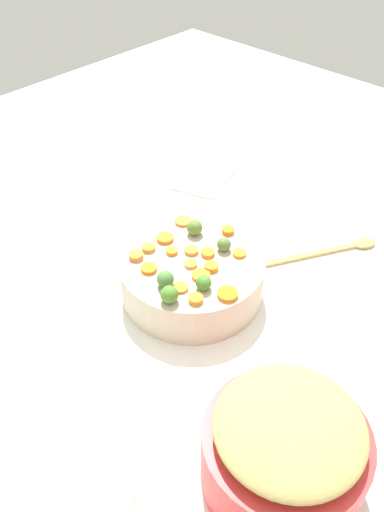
{
  "coord_description": "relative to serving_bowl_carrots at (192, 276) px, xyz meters",
  "views": [
    {
      "loc": [
        0.61,
        0.51,
        0.81
      ],
      "look_at": [
        0.03,
        -0.04,
        0.12
      ],
      "focal_mm": 37.1,
      "sensor_mm": 36.0,
      "label": 1
    }
  ],
  "objects": [
    {
      "name": "carrot_slice_13",
      "position": [
        0.08,
        -0.04,
        0.05
      ],
      "size": [
        0.04,
        0.04,
        0.01
      ],
      "primitive_type": "cylinder",
      "rotation": [
        0.0,
        0.0,
        5.68
      ],
      "color": "orange",
      "rests_on": "serving_bowl_carrots"
    },
    {
      "name": "carrot_slice_10",
      "position": [
        -0.08,
        0.06,
        0.05
      ],
      "size": [
        0.04,
        0.04,
        0.01
      ],
      "primitive_type": "cylinder",
      "rotation": [
        0.0,
        0.0,
        2.53
      ],
      "color": "orange",
      "rests_on": "serving_bowl_carrots"
    },
    {
      "name": "dish_towel",
      "position": [
        -0.34,
        -0.28,
        -0.04
      ],
      "size": [
        0.2,
        0.17,
        0.01
      ],
      "primitive_type": "cube",
      "rotation": [
        0.0,
        0.0,
        0.32
      ],
      "color": "beige",
      "rests_on": "tabletop"
    },
    {
      "name": "brussels_sprout_4",
      "position": [
        -0.07,
        -0.05,
        0.06
      ],
      "size": [
        0.03,
        0.03,
        0.03
      ],
      "primitive_type": "sphere",
      "color": "#5A8231",
      "rests_on": "serving_bowl_carrots"
    },
    {
      "name": "brussels_sprout_0",
      "position": [
        0.11,
        0.05,
        0.06
      ],
      "size": [
        0.03,
        0.03,
        0.03
      ],
      "primitive_type": "sphere",
      "color": "#488029",
      "rests_on": "serving_bowl_carrots"
    },
    {
      "name": "metal_pot",
      "position": [
        0.2,
        0.37,
        0.01
      ],
      "size": [
        0.24,
        0.24,
        0.11
      ],
      "primitive_type": "cylinder",
      "color": "red",
      "rests_on": "tabletop"
    },
    {
      "name": "brussels_sprout_1",
      "position": [
        -0.07,
        0.03,
        0.06
      ],
      "size": [
        0.03,
        0.03,
        0.03
      ],
      "primitive_type": "sphere",
      "color": "#527937",
      "rests_on": "serving_bowl_carrots"
    },
    {
      "name": "carrot_slice_0",
      "position": [
        0.08,
        0.08,
        0.05
      ],
      "size": [
        0.04,
        0.04,
        0.01
      ],
      "primitive_type": "cylinder",
      "rotation": [
        0.0,
        0.0,
        3.83
      ],
      "color": "orange",
      "rests_on": "serving_bowl_carrots"
    },
    {
      "name": "wooden_spoon",
      "position": [
        -0.33,
        0.15,
        -0.04
      ],
      "size": [
        0.26,
        0.16,
        0.01
      ],
      "color": "tan",
      "rests_on": "tabletop"
    },
    {
      "name": "carrot_slice_8",
      "position": [
        -0.01,
        0.05,
        0.05
      ],
      "size": [
        0.03,
        0.03,
        0.01
      ],
      "primitive_type": "cylinder",
      "rotation": [
        0.0,
        0.0,
        4.97
      ],
      "color": "orange",
      "rests_on": "serving_bowl_carrots"
    },
    {
      "name": "carrot_slice_7",
      "position": [
        -0.12,
        -0.0,
        0.05
      ],
      "size": [
        0.03,
        0.03,
        0.01
      ],
      "primitive_type": "cylinder",
      "rotation": [
        0.0,
        0.0,
        3.42
      ],
      "color": "orange",
      "rests_on": "serving_bowl_carrots"
    },
    {
      "name": "carrot_slice_12",
      "position": [
        -0.08,
        -0.1,
        0.05
      ],
      "size": [
        0.05,
        0.05,
        0.01
      ],
      "primitive_type": "cylinder",
      "rotation": [
        0.0,
        0.0,
        0.67
      ],
      "color": "orange",
      "rests_on": "serving_bowl_carrots"
    },
    {
      "name": "carrot_slice_6",
      "position": [
        0.01,
        -0.05,
        0.05
      ],
      "size": [
        0.02,
        0.02,
        0.01
      ],
      "primitive_type": "cylinder",
      "rotation": [
        0.0,
        0.0,
        4.71
      ],
      "color": "orange",
      "rests_on": "serving_bowl_carrots"
    },
    {
      "name": "carrot_slice_2",
      "position": [
        0.08,
        0.04,
        0.05
      ],
      "size": [
        0.04,
        0.04,
        0.01
      ],
      "primitive_type": "cylinder",
      "rotation": [
        0.0,
        0.0,
        1.33
      ],
      "color": "orange",
      "rests_on": "serving_bowl_carrots"
    },
    {
      "name": "casserole_dish",
      "position": [
        0.44,
        0.18,
        -0.0
      ],
      "size": [
        0.19,
        0.19,
        0.09
      ],
      "primitive_type": "cylinder",
      "color": "white",
      "rests_on": "tabletop"
    },
    {
      "name": "stuffing_mound",
      "position": [
        0.2,
        0.37,
        0.09
      ],
      "size": [
        0.21,
        0.21,
        0.05
      ],
      "primitive_type": "ellipsoid",
      "color": "tan",
      "rests_on": "metal_pot"
    },
    {
      "name": "carrot_slice_11",
      "position": [
        0.03,
        0.12,
        0.05
      ],
      "size": [
        0.05,
        0.05,
        0.01
      ],
      "primitive_type": "cylinder",
      "rotation": [
        0.0,
        0.0,
        5.93
      ],
      "color": "orange",
      "rests_on": "serving_bowl_carrots"
    },
    {
      "name": "carrot_slice_4",
      "position": [
        0.02,
        0.05,
        0.05
      ],
      "size": [
        0.04,
        0.04,
        0.01
      ],
      "primitive_type": "cylinder",
      "rotation": [
        0.0,
        0.0,
        3.21
      ],
      "color": "orange",
      "rests_on": "serving_bowl_carrots"
    },
    {
      "name": "brussels_sprout_3",
      "position": [
        0.05,
        0.07,
        0.06
      ],
      "size": [
        0.03,
        0.03,
        0.03
      ],
      "primitive_type": "sphere",
      "color": "#46842C",
      "rests_on": "serving_bowl_carrots"
    },
    {
      "name": "tabletop",
      "position": [
        -0.03,
        0.04,
        -0.06
      ],
      "size": [
        2.4,
        2.4,
        0.02
      ],
      "primitive_type": "cube",
      "color": "white",
      "rests_on": "ground"
    },
    {
      "name": "carrot_slice_5",
      "position": [
        -0.02,
        -0.02,
        0.05
      ],
      "size": [
        0.03,
        0.03,
        0.01
      ],
      "primitive_type": "cylinder",
      "rotation": [
        0.0,
        0.0,
        2.92
      ],
      "color": "orange",
      "rests_on": "serving_bowl_carrots"
    },
    {
      "name": "carrot_slice_14",
      "position": [
        0.01,
        0.01,
        0.05
      ],
      "size": [
        0.04,
        0.04,
        0.01
      ],
      "primitive_type": "cylinder",
      "rotation": [
        0.0,
        0.0,
        0.82
      ],
      "color": "orange",
      "rests_on": "serving_bowl_carrots"
    },
    {
      "name": "carrot_slice_1",
      "position": [
        0.04,
        -0.09,
        0.05
      ],
      "size": [
        0.04,
        0.04,
        0.01
      ],
      "primitive_type": "cylinder",
      "rotation": [
        0.0,
        0.0,
        0.43
      ],
      "color": "orange",
      "rests_on": "serving_bowl_carrots"
    },
    {
      "name": "carrot_slice_3",
      "position": [
        0.07,
        -0.09,
        0.05
      ],
      "size": [
        0.04,
        0.04,
        0.01
      ],
      "primitive_type": "cylinder",
      "rotation": [
        0.0,
        0.0,
        4.02
      ],
      "color": "orange",
      "rests_on": "serving_bowl_carrots"
    },
    {
      "name": "brussels_sprout_2",
      "position": [
        0.09,
        0.01,
        0.06
      ],
      "size": [
        0.03,
        0.03,
        0.03
      ],
      "primitive_type": "sphere",
      "color": "#4B7A3A",
      "rests_on": "serving_bowl_carrots"
    },
    {
      "name": "serving_bowl_carrots",
      "position": [
        0.0,
        0.0,
        0.0
      ],
      "size": [
        0.3,
        0.3,
        0.09
      ],
      "primitive_type": "cylinder",
      "color": "#BCAE95",
      "rests_on": "tabletop"
    },
    {
      "name": "carrot_slice_9",
      "position": [
        -0.01,
        -0.09,
        0.05
      ],
      "size": [
        0.05,
        0.05,
        0.01
      ],
      "primitive_type": "cylinder",
      "rotation": [
        0.0,
        0.0,
        0.71
      ],
      "color": "orange",
      "rests_on": "serving_bowl_carrots"
    },
    {
      "name": "carrot_slice_15",
      "position": [
        -0.03,
        0.01,
        0.05
      ],
      "size": [
        0.03,
        0.03,
        0.01
      ],
      "primitive_type": "cylinder",
      "rotation": [
        0.0,
        0.0,
        4.85
      ],
      "color": "orange",
      "rests_on": "serving_bowl_carrots"
    }
  ]
}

